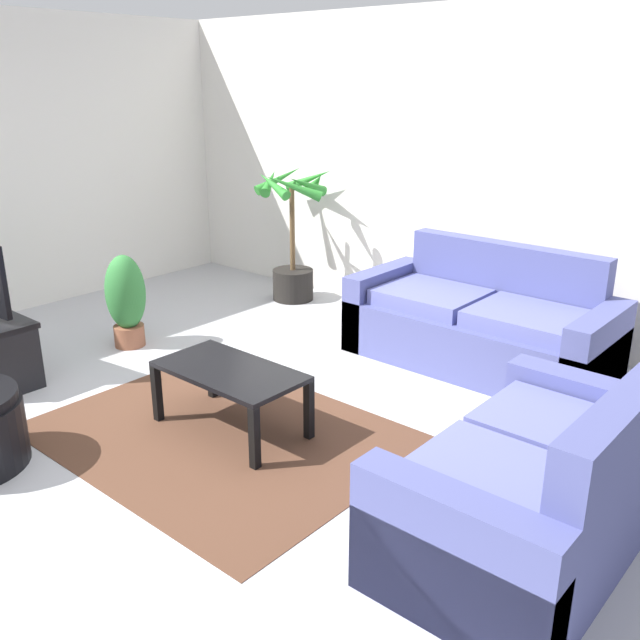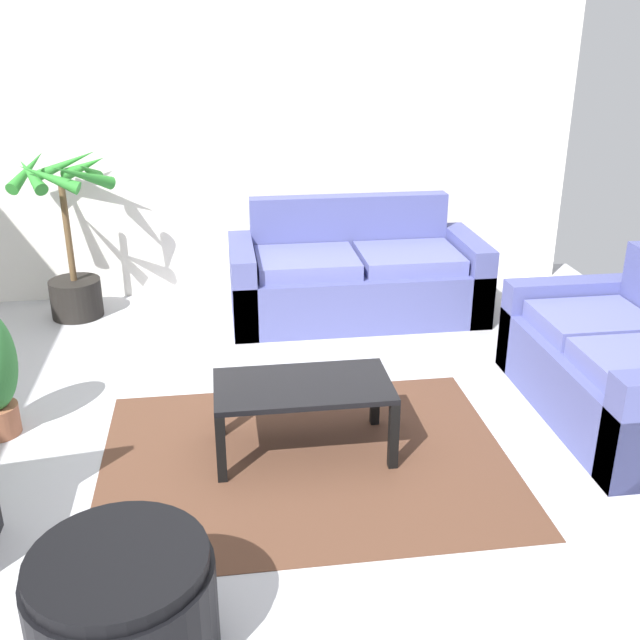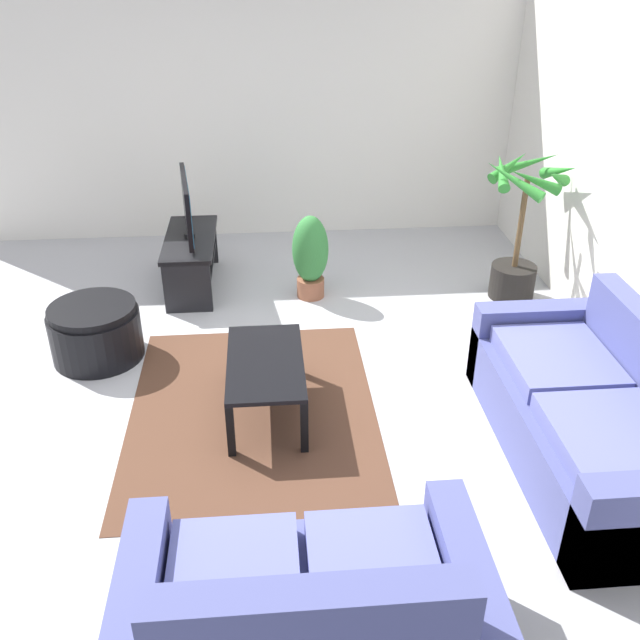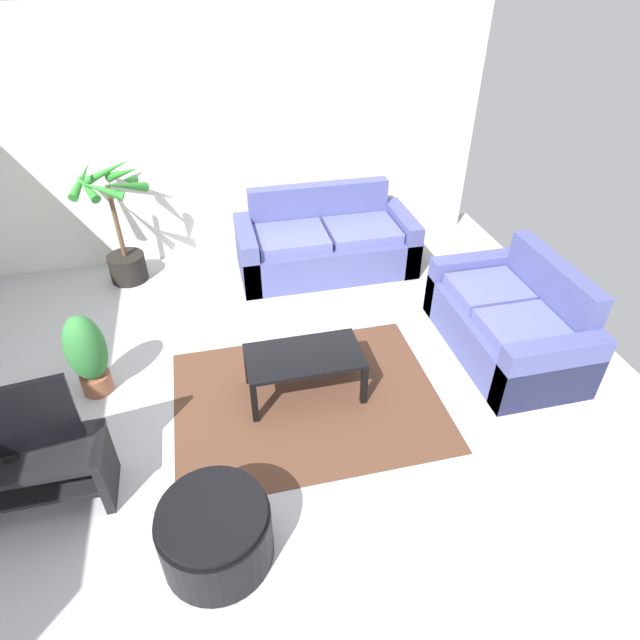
% 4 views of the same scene
% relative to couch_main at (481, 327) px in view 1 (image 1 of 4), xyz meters
% --- Properties ---
extents(ground_plane, '(6.60, 6.60, 0.00)m').
position_rel_couch_main_xyz_m(ground_plane, '(-1.00, -2.28, -0.30)').
color(ground_plane, '#B2B2B7').
extents(wall_back, '(6.00, 0.06, 2.70)m').
position_rel_couch_main_xyz_m(wall_back, '(-1.00, 0.72, 1.05)').
color(wall_back, silver).
rests_on(wall_back, ground).
extents(couch_main, '(1.98, 0.90, 0.90)m').
position_rel_couch_main_xyz_m(couch_main, '(0.00, 0.00, 0.00)').
color(couch_main, '#4C518C').
rests_on(couch_main, ground).
extents(couch_loveseat, '(0.90, 1.59, 0.90)m').
position_rel_couch_main_xyz_m(couch_loveseat, '(1.28, -1.84, -0.00)').
color(couch_loveseat, '#4C518C').
rests_on(couch_loveseat, ground).
extents(coffee_table, '(0.95, 0.51, 0.42)m').
position_rel_couch_main_xyz_m(coffee_table, '(-0.66, -1.99, 0.06)').
color(coffee_table, black).
rests_on(coffee_table, ground).
extents(area_rug, '(2.20, 1.70, 0.01)m').
position_rel_couch_main_xyz_m(area_rug, '(-0.66, -2.09, -0.30)').
color(area_rug, '#513323').
rests_on(area_rug, ground).
extents(potted_palm, '(0.79, 0.80, 1.31)m').
position_rel_couch_main_xyz_m(potted_palm, '(-2.22, 0.27, 0.27)').
color(potted_palm, black).
rests_on(potted_palm, ground).
extents(potted_plant_small, '(0.32, 0.32, 0.78)m').
position_rel_couch_main_xyz_m(potted_plant_small, '(-2.39, -1.56, 0.11)').
color(potted_plant_small, brown).
rests_on(potted_plant_small, ground).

